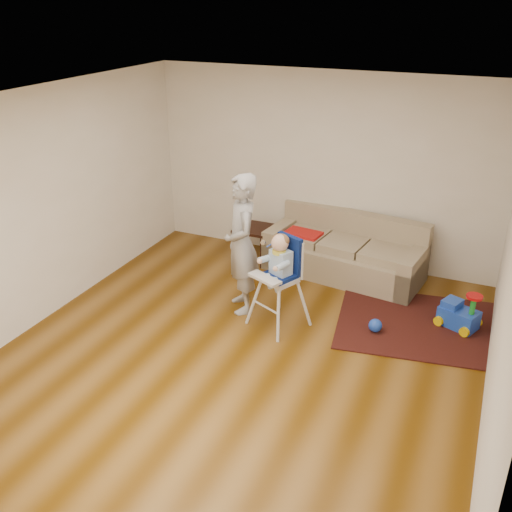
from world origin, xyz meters
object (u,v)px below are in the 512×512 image
at_px(adult, 242,244).
at_px(toy_ball, 375,325).
at_px(ride_on_toy, 460,309).
at_px(high_chair, 279,282).
at_px(side_table, 254,243).
at_px(sofa, 344,247).

bearing_deg(adult, toy_ball, 57.34).
bearing_deg(adult, ride_on_toy, 67.58).
relative_size(toy_ball, adult, 0.09).
height_order(ride_on_toy, toy_ball, ride_on_toy).
distance_m(toy_ball, high_chair, 1.23).
xyz_separation_m(side_table, ride_on_toy, (2.97, -0.77, -0.00)).
distance_m(sofa, ride_on_toy, 1.83).
relative_size(side_table, toy_ball, 3.24).
distance_m(sofa, toy_ball, 1.55).
bearing_deg(sofa, high_chair, -94.38).
bearing_deg(side_table, high_chair, -57.18).
bearing_deg(side_table, ride_on_toy, -14.50).
distance_m(side_table, ride_on_toy, 3.07).
distance_m(side_table, adult, 1.56).
bearing_deg(ride_on_toy, sofa, 176.49).
height_order(side_table, ride_on_toy, side_table).
bearing_deg(ride_on_toy, toy_ball, -126.72).
relative_size(ride_on_toy, adult, 0.27).
relative_size(sofa, toy_ball, 14.16).
bearing_deg(adult, high_chair, 36.06).
bearing_deg(side_table, toy_ball, -31.31).
bearing_deg(toy_ball, high_chair, -165.99).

